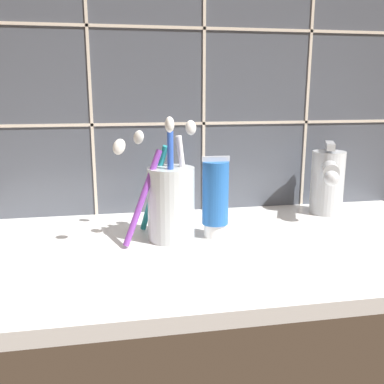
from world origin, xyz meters
The scene contains 5 objects.
sink_counter centered at (0.00, 0.00, 1.00)cm, with size 79.67×39.19×2.00cm, color white.
tile_wall_backsplash centered at (0.01, 19.84, 24.07)cm, with size 89.67×1.72×48.12cm.
toothbrush_cup centered at (-6.36, 3.44, 8.04)cm, with size 13.16×10.19×18.75cm.
toothpaste_tube centered at (0.59, 3.43, 8.19)cm, with size 4.21×4.01×12.58cm.
sink_faucet centered at (23.53, 12.06, 8.32)cm, with size 7.27×11.17×13.09cm.
Camera 1 is at (-14.21, -58.02, 24.06)cm, focal length 40.00 mm.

